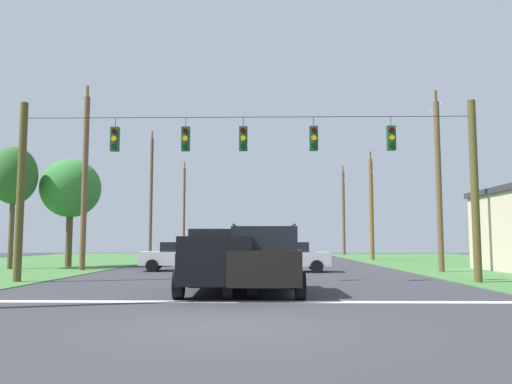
# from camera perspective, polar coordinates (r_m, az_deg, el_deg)

# --- Properties ---
(ground_plane) EXTENTS (120.00, 120.00, 0.00)m
(ground_plane) POSITION_cam_1_polar(r_m,az_deg,el_deg) (9.80, -2.95, -14.69)
(ground_plane) COLOR #333338
(stop_bar_stripe) EXTENTS (14.96, 0.45, 0.01)m
(stop_bar_stripe) POSITION_cam_1_polar(r_m,az_deg,el_deg) (13.67, -1.77, -12.05)
(stop_bar_stripe) COLOR white
(stop_bar_stripe) RESTS_ON ground
(lane_dash_0) EXTENTS (2.50, 0.15, 0.01)m
(lane_dash_0) POSITION_cam_1_polar(r_m,az_deg,el_deg) (19.64, -0.90, -10.04)
(lane_dash_0) COLOR white
(lane_dash_0) RESTS_ON ground
(lane_dash_1) EXTENTS (2.50, 0.15, 0.01)m
(lane_dash_1) POSITION_cam_1_polar(r_m,az_deg,el_deg) (26.88, -0.36, -8.80)
(lane_dash_1) COLOR white
(lane_dash_1) RESTS_ON ground
(lane_dash_2) EXTENTS (2.50, 0.15, 0.01)m
(lane_dash_2) POSITION_cam_1_polar(r_m,az_deg,el_deg) (34.52, -0.04, -8.06)
(lane_dash_2) COLOR white
(lane_dash_2) RESTS_ON ground
(overhead_signal_span) EXTENTS (17.85, 0.31, 7.03)m
(overhead_signal_span) POSITION_cam_1_polar(r_m,az_deg,el_deg) (19.91, -1.04, 1.57)
(overhead_signal_span) COLOR brown
(overhead_signal_span) RESTS_ON ground
(pickup_truck) EXTENTS (2.48, 5.48, 1.95)m
(pickup_truck) POSITION_cam_1_polar(r_m,az_deg,el_deg) (16.18, -4.13, -7.59)
(pickup_truck) COLOR black
(pickup_truck) RESTS_ON ground
(suv_black) EXTENTS (2.24, 4.82, 2.05)m
(suv_black) POSITION_cam_1_polar(r_m,az_deg,el_deg) (15.62, 0.88, -7.34)
(suv_black) COLOR black
(suv_black) RESTS_ON ground
(distant_car_crossing_white) EXTENTS (4.45, 2.33, 1.52)m
(distant_car_crossing_white) POSITION_cam_1_polar(r_m,az_deg,el_deg) (27.89, -8.27, -7.01)
(distant_car_crossing_white) COLOR silver
(distant_car_crossing_white) RESTS_ON ground
(distant_car_oncoming) EXTENTS (4.34, 2.10, 1.52)m
(distant_car_oncoming) POSITION_cam_1_polar(r_m,az_deg,el_deg) (26.74, 3.54, -7.13)
(distant_car_oncoming) COLOR silver
(distant_car_oncoming) RESTS_ON ground
(utility_pole_mid_right) EXTENTS (0.30, 1.69, 9.42)m
(utility_pole_mid_right) POSITION_cam_1_polar(r_m,az_deg,el_deg) (28.06, 19.57, 0.96)
(utility_pole_mid_right) COLOR brown
(utility_pole_mid_right) RESTS_ON ground
(utility_pole_far_right) EXTENTS (0.34, 1.74, 9.19)m
(utility_pole_far_right) POSITION_cam_1_polar(r_m,az_deg,el_deg) (44.56, 12.66, -1.60)
(utility_pole_far_right) COLOR brown
(utility_pole_far_right) RESTS_ON ground
(utility_pole_near_left) EXTENTS (0.34, 1.72, 10.24)m
(utility_pole_near_left) POSITION_cam_1_polar(r_m,az_deg,el_deg) (59.75, 9.66, -2.05)
(utility_pole_near_left) COLOR brown
(utility_pole_near_left) RESTS_ON ground
(utility_pole_far_left) EXTENTS (0.31, 1.85, 10.12)m
(utility_pole_far_left) POSITION_cam_1_polar(r_m,az_deg,el_deg) (29.48, -18.42, 1.51)
(utility_pole_far_left) COLOR brown
(utility_pole_far_left) RESTS_ON ground
(utility_pole_distant_right) EXTENTS (0.28, 1.78, 11.09)m
(utility_pole_distant_right) POSITION_cam_1_polar(r_m,az_deg,el_deg) (45.10, -11.54, -0.48)
(utility_pole_distant_right) COLOR brown
(utility_pole_distant_right) RESTS_ON ground
(utility_pole_distant_left) EXTENTS (0.29, 1.87, 10.89)m
(utility_pole_distant_left) POSITION_cam_1_polar(r_m,az_deg,el_deg) (60.92, -7.98, -1.93)
(utility_pole_distant_left) COLOR brown
(utility_pole_distant_left) RESTS_ON ground
(tree_roadside_right) EXTENTS (3.61, 3.61, 6.57)m
(tree_roadside_right) POSITION_cam_1_polar(r_m,az_deg,el_deg) (33.33, -19.83, 0.35)
(tree_roadside_right) COLOR brown
(tree_roadside_right) RESTS_ON ground
(tree_roadside_far_right) EXTENTS (2.59, 2.59, 6.94)m
(tree_roadside_far_right) POSITION_cam_1_polar(r_m,az_deg,el_deg) (32.26, -25.23, 1.61)
(tree_roadside_far_right) COLOR brown
(tree_roadside_far_right) RESTS_ON ground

